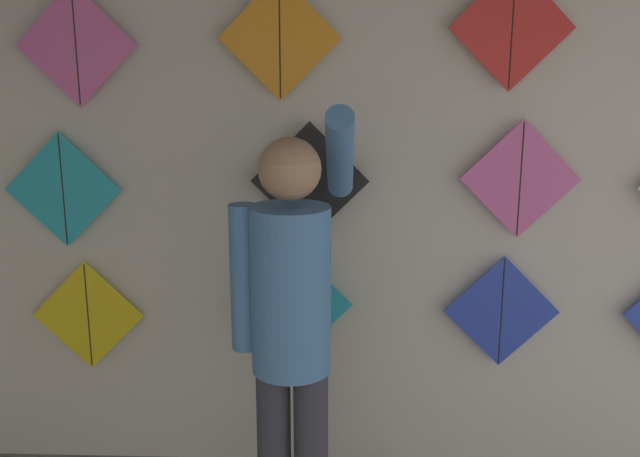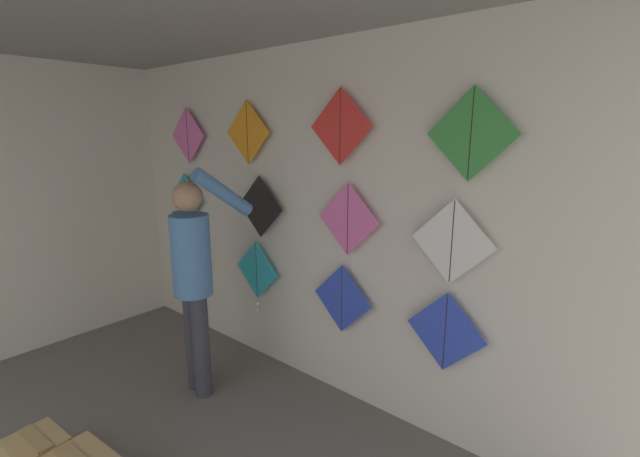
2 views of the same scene
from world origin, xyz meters
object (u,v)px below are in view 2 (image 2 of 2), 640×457
at_px(kite_8, 188,135).
at_px(kite_11, 471,134).
at_px(kite_1, 257,273).
at_px(shopkeeper, 194,270).
at_px(kite_3, 445,332).
at_px(kite_5, 260,207).
at_px(kite_4, 186,199).
at_px(kite_0, 194,257).
at_px(kite_10, 340,127).
at_px(kite_7, 452,242).
at_px(kite_2, 342,299).
at_px(kite_6, 348,219).
at_px(kite_9, 247,133).

xyz_separation_m(kite_8, kite_11, (2.90, 0.00, 0.03)).
bearing_deg(kite_1, kite_8, 179.96).
xyz_separation_m(shopkeeper, kite_11, (1.89, 0.69, 1.06)).
relative_size(shopkeeper, kite_3, 3.40).
bearing_deg(kite_5, shopkeeper, -93.21).
height_order(kite_1, kite_4, kite_4).
relative_size(kite_3, kite_4, 1.00).
xyz_separation_m(kite_4, kite_5, (1.17, 0.00, 0.05)).
distance_m(kite_0, kite_11, 3.22).
bearing_deg(kite_5, kite_8, 180.00).
bearing_deg(kite_10, kite_8, 180.00).
xyz_separation_m(shopkeeper, kite_7, (1.82, 0.69, 0.40)).
height_order(kite_2, kite_8, kite_8).
distance_m(kite_6, kite_7, 0.81).
relative_size(kite_5, kite_7, 1.00).
bearing_deg(kite_8, kite_3, 0.00).
relative_size(kite_5, kite_6, 1.00).
relative_size(kite_1, kite_9, 1.25).
distance_m(kite_4, kite_9, 1.24).
relative_size(shopkeeper, kite_7, 3.40).
height_order(kite_0, kite_3, kite_3).
relative_size(kite_1, kite_11, 1.25).
xyz_separation_m(kite_2, kite_4, (-2.09, 0.00, 0.58)).
distance_m(kite_2, kite_8, 2.33).
distance_m(kite_7, kite_11, 0.67).
relative_size(kite_2, kite_5, 1.00).
bearing_deg(kite_7, kite_9, 180.00).
bearing_deg(kite_1, kite_3, 0.02).
bearing_deg(kite_6, kite_5, 180.00).
height_order(kite_6, kite_11, kite_11).
xyz_separation_m(kite_3, kite_8, (-2.83, 0.00, 1.25)).
height_order(kite_0, kite_9, kite_9).
height_order(kite_0, kite_11, kite_11).
distance_m(kite_6, kite_8, 2.10).
relative_size(kite_0, kite_9, 1.00).
xyz_separation_m(kite_4, kite_7, (2.94, 0.00, 0.02)).
bearing_deg(kite_2, kite_11, 0.00).
bearing_deg(kite_10, kite_4, 180.00).
distance_m(kite_3, kite_8, 3.09).
height_order(shopkeeper, kite_5, shopkeeper).
bearing_deg(kite_6, kite_0, 180.00).
distance_m(kite_3, kite_5, 1.89).
height_order(kite_3, kite_7, kite_7).
height_order(kite_5, kite_6, kite_6).
xyz_separation_m(shopkeeper, kite_6, (1.01, 0.69, 0.44)).
bearing_deg(kite_0, kite_4, 180.00).
bearing_deg(kite_4, shopkeeper, -31.32).
relative_size(kite_8, kite_11, 1.00).
height_order(kite_1, kite_6, kite_6).
height_order(kite_6, kite_9, kite_9).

